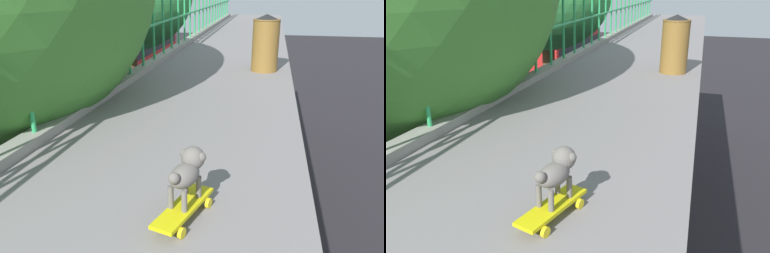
{
  "view_description": "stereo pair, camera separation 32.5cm",
  "coord_description": "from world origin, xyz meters",
  "views": [
    {
      "loc": [
        1.84,
        0.25,
        7.04
      ],
      "look_at": [
        1.23,
        3.22,
        5.91
      ],
      "focal_mm": 35.53,
      "sensor_mm": 36.0,
      "label": 1
    },
    {
      "loc": [
        2.15,
        0.34,
        7.04
      ],
      "look_at": [
        1.23,
        3.22,
        5.91
      ],
      "focal_mm": 35.53,
      "sensor_mm": 36.0,
      "label": 2
    }
  ],
  "objects": [
    {
      "name": "car_silver_fifth",
      "position": [
        -4.52,
        10.83,
        0.73
      ],
      "size": [
        1.91,
        3.91,
        1.48
      ],
      "color": "#B3B2B3",
      "rests_on": "ground"
    },
    {
      "name": "car_green_sixth",
      "position": [
        -8.3,
        14.69,
        0.66
      ],
      "size": [
        2.02,
        3.84,
        1.4
      ],
      "color": "#187138",
      "rests_on": "ground"
    },
    {
      "name": "city_bus",
      "position": [
        -8.46,
        30.36,
        1.95
      ],
      "size": [
        2.76,
        11.55,
        3.47
      ],
      "color": "#B21F1C",
      "rests_on": "ground"
    },
    {
      "name": "toy_skateboard",
      "position": [
        1.38,
        2.22,
        5.74
      ],
      "size": [
        0.3,
        0.58,
        0.09
      ],
      "color": "#CDBF0E",
      "rests_on": "overpass_deck"
    },
    {
      "name": "small_dog",
      "position": [
        1.39,
        2.3,
        5.98
      ],
      "size": [
        0.23,
        0.37,
        0.34
      ],
      "color": "#625D58",
      "rests_on": "toy_skateboard"
    },
    {
      "name": "litter_bin",
      "position": [
        1.74,
        6.74,
        6.15
      ],
      "size": [
        0.45,
        0.45,
        0.93
      ],
      "color": "brown",
      "rests_on": "overpass_deck"
    }
  ]
}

